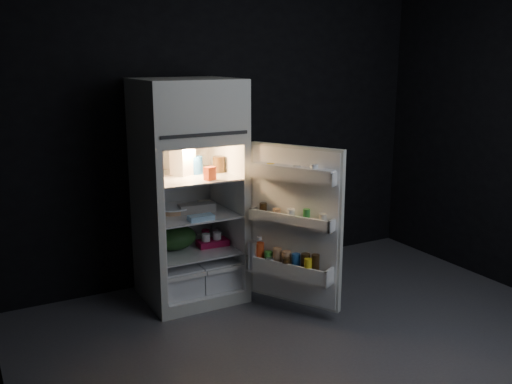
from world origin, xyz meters
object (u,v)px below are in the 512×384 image
fridge_door (293,229)px  milk_jug (183,160)px  refrigerator (187,183)px  yogurt_tray (213,243)px  egg_carton (197,208)px

fridge_door → milk_jug: fridge_door is taller
milk_jug → refrigerator: bearing=-53.6°
yogurt_tray → fridge_door: bearing=-55.4°
egg_carton → yogurt_tray: size_ratio=1.15×
fridge_door → milk_jug: bearing=129.2°
refrigerator → fridge_door: refrigerator is taller
egg_carton → yogurt_tray: egg_carton is taller
fridge_door → milk_jug: (-0.58, 0.72, 0.47)m
refrigerator → fridge_door: (0.56, -0.70, -0.27)m
yogurt_tray → egg_carton: bearing=178.7°
fridge_door → yogurt_tray: size_ratio=4.84×
milk_jug → egg_carton: size_ratio=0.83×
fridge_door → egg_carton: fridge_door is taller
refrigerator → egg_carton: bearing=-53.8°
milk_jug → yogurt_tray: milk_jug is taller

